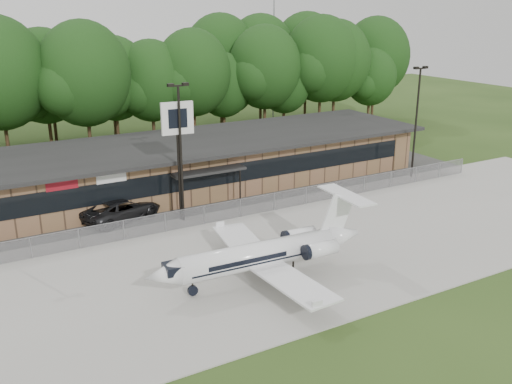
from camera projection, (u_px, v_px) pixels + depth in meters
ground at (385, 298)px, 31.33m from camera, size 160.00×160.00×0.00m
apron at (303, 247)px, 37.92m from camera, size 64.00×18.00×0.08m
parking_lot at (225, 199)px, 47.41m from camera, size 50.00×9.00×0.06m
terminal at (202, 162)px, 50.41m from camera, size 41.00×11.65×4.30m
fence at (252, 206)px, 43.47m from camera, size 46.00×0.04×1.52m
treeline at (133, 79)px, 63.65m from camera, size 72.00×12.00×15.00m
radio_mast at (274, 27)px, 77.41m from camera, size 0.20×0.20×25.00m
light_pole_mid at (180, 143)px, 40.73m from camera, size 1.55×0.30×10.23m
light_pole_right at (417, 114)px, 51.57m from camera, size 1.55×0.30×10.23m
business_jet at (266, 254)px, 32.90m from camera, size 13.70×12.19×4.62m
suv at (122, 209)px, 42.54m from camera, size 6.71×4.76×1.70m
pole_sign at (178, 131)px, 40.70m from camera, size 2.34×0.49×8.89m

